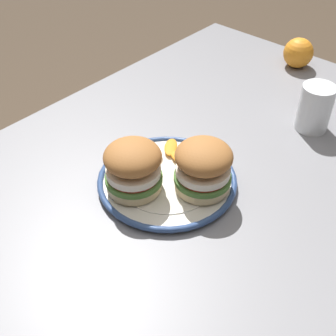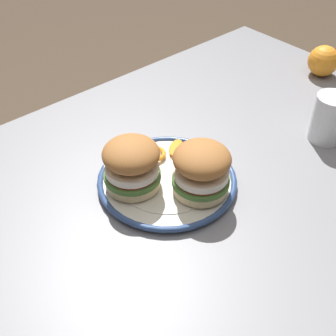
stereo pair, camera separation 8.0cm
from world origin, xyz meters
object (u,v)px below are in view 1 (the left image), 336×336
(sandwich_half_left, at_px, (203,166))
(drinking_glass, at_px, (314,110))
(sandwich_half_right, at_px, (133,167))
(dinner_plate, at_px, (168,180))
(dining_table, at_px, (182,228))
(whole_orange, at_px, (298,53))

(sandwich_half_left, distance_m, drinking_glass, 0.34)
(sandwich_half_right, bearing_deg, dinner_plate, 156.22)
(dining_table, relative_size, drinking_glass, 12.93)
(dining_table, bearing_deg, dinner_plate, -93.33)
(dining_table, xyz_separation_m, drinking_glass, (-0.36, 0.08, 0.15))
(dinner_plate, distance_m, sandwich_half_left, 0.09)
(dining_table, xyz_separation_m, sandwich_half_left, (-0.03, 0.02, 0.17))
(dining_table, distance_m, sandwich_half_right, 0.19)
(dinner_plate, xyz_separation_m, sandwich_half_left, (-0.02, 0.07, 0.06))
(dinner_plate, distance_m, whole_orange, 0.60)
(drinking_glass, bearing_deg, sandwich_half_left, -8.64)
(sandwich_half_left, bearing_deg, dinner_plate, -71.34)
(dinner_plate, bearing_deg, sandwich_half_left, 108.66)
(dining_table, xyz_separation_m, dinner_plate, (-0.00, -0.04, 0.11))
(dinner_plate, relative_size, sandwich_half_right, 1.83)
(dinner_plate, height_order, sandwich_half_left, sandwich_half_left)
(dining_table, height_order, drinking_glass, drinking_glass)
(dining_table, distance_m, whole_orange, 0.63)
(sandwich_half_left, height_order, sandwich_half_right, same)
(dining_table, relative_size, whole_orange, 17.04)
(sandwich_half_left, distance_m, whole_orange, 0.59)
(sandwich_half_left, xyz_separation_m, sandwich_half_right, (0.09, -0.10, 0.00))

